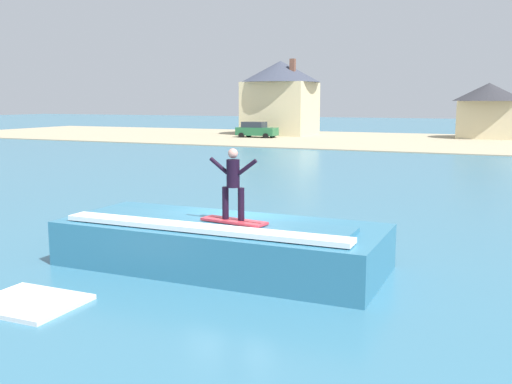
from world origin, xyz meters
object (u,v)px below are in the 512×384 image
(car_near_shore, at_px, (256,130))
(house_with_chimney, at_px, (280,94))
(wave_crest, at_px, (220,244))
(surfboard, at_px, (234,221))
(house_small_cottage, at_px, (488,106))
(surfer, at_px, (233,180))

(car_near_shore, xyz_separation_m, house_with_chimney, (0.49, 6.21, 4.03))
(wave_crest, xyz_separation_m, surfboard, (0.58, -0.40, 0.72))
(house_small_cottage, bearing_deg, car_near_shore, -160.56)
(surfer, bearing_deg, car_near_shore, 112.93)
(wave_crest, distance_m, house_with_chimney, 57.34)
(surfboard, xyz_separation_m, car_near_shore, (-20.33, 48.02, -0.38))
(wave_crest, xyz_separation_m, surfer, (0.56, -0.39, 1.73))
(wave_crest, height_order, house_small_cottage, house_small_cottage)
(surfer, bearing_deg, house_with_chimney, 110.08)
(car_near_shore, xyz_separation_m, house_small_cottage, (24.00, 8.47, 2.63))
(car_near_shore, distance_m, house_small_cottage, 25.59)
(surfer, xyz_separation_m, house_small_cottage, (3.70, 56.48, 1.25))
(surfer, distance_m, house_with_chimney, 57.79)
(surfboard, relative_size, house_small_cottage, 0.23)
(wave_crest, distance_m, surfer, 1.85)
(surfboard, distance_m, surfer, 1.01)
(car_near_shore, relative_size, house_with_chimney, 0.47)
(surfboard, height_order, house_with_chimney, house_with_chimney)
(surfer, relative_size, car_near_shore, 0.38)
(wave_crest, height_order, surfboard, surfboard)
(surfer, bearing_deg, surfboard, -28.35)
(wave_crest, height_order, car_near_shore, car_near_shore)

